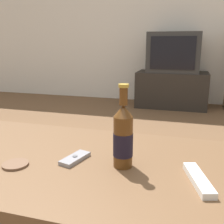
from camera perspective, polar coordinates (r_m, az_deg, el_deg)
back_wall at (r=3.85m, az=10.90°, el=21.73°), size 8.00×0.05×2.60m
coffee_table at (r=0.98m, az=-9.60°, el=-12.93°), size 1.28×0.65×0.42m
tv_stand at (r=3.54m, az=12.83°, el=4.82°), size 0.89×0.49×0.46m
television at (r=3.49m, az=13.28°, el=12.51°), size 0.64×0.47×0.49m
beer_bottle at (r=0.84m, az=2.42°, el=-5.45°), size 0.06×0.06×0.27m
cell_phone at (r=0.93m, az=-8.05°, el=-9.96°), size 0.08×0.13×0.02m
remote_control at (r=0.82m, az=18.30°, el=-13.77°), size 0.09×0.19×0.02m
coaster at (r=0.94m, az=-20.28°, el=-10.64°), size 0.09×0.09×0.01m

